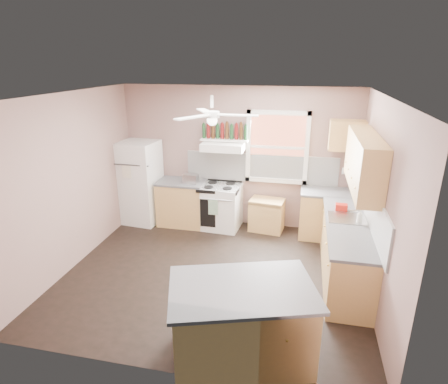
% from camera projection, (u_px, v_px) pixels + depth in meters
% --- Properties ---
extents(floor, '(4.50, 4.50, 0.00)m').
position_uv_depth(floor, '(214.00, 273.00, 5.82)').
color(floor, black).
rests_on(floor, ground).
extents(ceiling, '(4.50, 4.50, 0.00)m').
position_uv_depth(ceiling, '(212.00, 95.00, 4.92)').
color(ceiling, white).
rests_on(ceiling, ground).
extents(wall_back, '(4.50, 0.05, 2.70)m').
position_uv_depth(wall_back, '(238.00, 158.00, 7.23)').
color(wall_back, '#83645E').
rests_on(wall_back, ground).
extents(wall_right, '(0.05, 4.00, 2.70)m').
position_uv_depth(wall_right, '(381.00, 204.00, 4.92)').
color(wall_right, '#83645E').
rests_on(wall_right, ground).
extents(wall_left, '(0.05, 4.00, 2.70)m').
position_uv_depth(wall_left, '(71.00, 181.00, 5.83)').
color(wall_left, '#83645E').
rests_on(wall_left, ground).
extents(backsplash_back, '(2.90, 0.03, 0.55)m').
position_uv_depth(backsplash_back, '(260.00, 168.00, 7.17)').
color(backsplash_back, white).
rests_on(backsplash_back, wall_back).
extents(backsplash_right, '(0.03, 2.60, 0.55)m').
position_uv_depth(backsplash_right, '(372.00, 208.00, 5.26)').
color(backsplash_right, white).
rests_on(backsplash_right, wall_right).
extents(window_view, '(1.00, 0.02, 1.20)m').
position_uv_depth(window_view, '(277.00, 147.00, 6.96)').
color(window_view, brown).
rests_on(window_view, wall_back).
extents(window_frame, '(1.16, 0.07, 1.36)m').
position_uv_depth(window_frame, '(277.00, 148.00, 6.94)').
color(window_frame, white).
rests_on(window_frame, wall_back).
extents(refrigerator, '(0.76, 0.75, 1.65)m').
position_uv_depth(refrigerator, '(141.00, 182.00, 7.46)').
color(refrigerator, white).
rests_on(refrigerator, floor).
extents(base_cabinet_left, '(0.90, 0.60, 0.86)m').
position_uv_depth(base_cabinet_left, '(182.00, 204.00, 7.46)').
color(base_cabinet_left, tan).
rests_on(base_cabinet_left, floor).
extents(counter_left, '(0.92, 0.62, 0.04)m').
position_uv_depth(counter_left, '(181.00, 182.00, 7.31)').
color(counter_left, '#505053').
rests_on(counter_left, base_cabinet_left).
extents(toaster, '(0.29, 0.18, 0.18)m').
position_uv_depth(toaster, '(191.00, 179.00, 7.15)').
color(toaster, silver).
rests_on(toaster, counter_left).
extents(stove, '(0.82, 0.69, 0.86)m').
position_uv_depth(stove, '(220.00, 207.00, 7.30)').
color(stove, white).
rests_on(stove, floor).
extents(range_hood, '(0.78, 0.50, 0.14)m').
position_uv_depth(range_hood, '(223.00, 146.00, 6.94)').
color(range_hood, white).
rests_on(range_hood, wall_back).
extents(bottle_shelf, '(0.90, 0.26, 0.03)m').
position_uv_depth(bottle_shelf, '(225.00, 140.00, 7.01)').
color(bottle_shelf, white).
rests_on(bottle_shelf, range_hood).
extents(cart, '(0.68, 0.49, 0.63)m').
position_uv_depth(cart, '(267.00, 215.00, 7.20)').
color(cart, tan).
rests_on(cart, floor).
extents(base_cabinet_corner, '(1.00, 0.60, 0.86)m').
position_uv_depth(base_cabinet_corner, '(327.00, 215.00, 6.89)').
color(base_cabinet_corner, tan).
rests_on(base_cabinet_corner, floor).
extents(base_cabinet_right, '(0.60, 2.20, 0.86)m').
position_uv_depth(base_cabinet_right, '(345.00, 253.00, 5.57)').
color(base_cabinet_right, tan).
rests_on(base_cabinet_right, floor).
extents(counter_corner, '(1.02, 0.62, 0.04)m').
position_uv_depth(counter_corner, '(330.00, 192.00, 6.74)').
color(counter_corner, '#505053').
rests_on(counter_corner, base_cabinet_corner).
extents(counter_right, '(0.62, 2.22, 0.04)m').
position_uv_depth(counter_right, '(348.00, 225.00, 5.42)').
color(counter_right, '#505053').
rests_on(counter_right, base_cabinet_right).
extents(sink, '(0.55, 0.45, 0.03)m').
position_uv_depth(sink, '(347.00, 219.00, 5.60)').
color(sink, silver).
rests_on(sink, counter_right).
extents(faucet, '(0.03, 0.03, 0.14)m').
position_uv_depth(faucet, '(359.00, 215.00, 5.54)').
color(faucet, silver).
rests_on(faucet, sink).
extents(upper_cabinet_right, '(0.33, 1.80, 0.76)m').
position_uv_depth(upper_cabinet_right, '(364.00, 162.00, 5.27)').
color(upper_cabinet_right, tan).
rests_on(upper_cabinet_right, wall_right).
extents(upper_cabinet_corner, '(0.60, 0.33, 0.52)m').
position_uv_depth(upper_cabinet_corner, '(347.00, 135.00, 6.48)').
color(upper_cabinet_corner, tan).
rests_on(upper_cabinet_corner, wall_back).
extents(paper_towel, '(0.26, 0.12, 0.12)m').
position_uv_depth(paper_towel, '(350.00, 171.00, 6.70)').
color(paper_towel, white).
rests_on(paper_towel, wall_back).
extents(island, '(1.65, 1.31, 0.86)m').
position_uv_depth(island, '(242.00, 324.00, 4.06)').
color(island, tan).
rests_on(island, floor).
extents(island_top, '(1.76, 1.42, 0.04)m').
position_uv_depth(island_top, '(242.00, 289.00, 3.91)').
color(island_top, '#505053').
rests_on(island_top, island).
extents(ceiling_fan_hub, '(0.20, 0.20, 0.08)m').
position_uv_depth(ceiling_fan_hub, '(212.00, 114.00, 5.00)').
color(ceiling_fan_hub, white).
rests_on(ceiling_fan_hub, ceiling).
extents(soap_bottle, '(0.09, 0.09, 0.21)m').
position_uv_depth(soap_bottle, '(360.00, 217.00, 5.39)').
color(soap_bottle, silver).
rests_on(soap_bottle, counter_right).
extents(red_caddy, '(0.18, 0.13, 0.10)m').
position_uv_depth(red_caddy, '(341.00, 207.00, 5.88)').
color(red_caddy, '#A5170E').
rests_on(red_caddy, counter_right).
extents(wine_bottles, '(0.86, 0.06, 0.31)m').
position_uv_depth(wine_bottles, '(225.00, 131.00, 6.96)').
color(wine_bottles, '#143819').
rests_on(wine_bottles, bottle_shelf).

